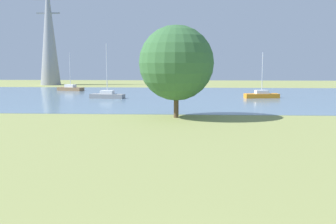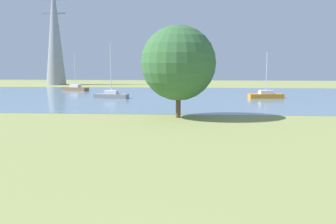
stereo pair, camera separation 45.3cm
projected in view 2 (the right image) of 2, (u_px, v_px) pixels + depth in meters
ground_plane at (180, 129)px, 29.55m from camera, size 160.00×160.00×0.00m
water_surface at (188, 97)px, 57.25m from camera, size 140.00×40.00×0.02m
sailboat_orange at (266, 95)px, 54.63m from camera, size 4.97×2.18×6.39m
sailboat_gray at (111, 95)px, 54.50m from camera, size 4.98×2.24×7.59m
sailboat_brown at (75, 88)px, 69.23m from camera, size 5.03×3.01×6.65m
tree_east_near at (178, 63)px, 34.93m from camera, size 6.77×6.77×8.35m
electricity_pylon at (55, 32)px, 86.23m from camera, size 6.40×4.40×23.42m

